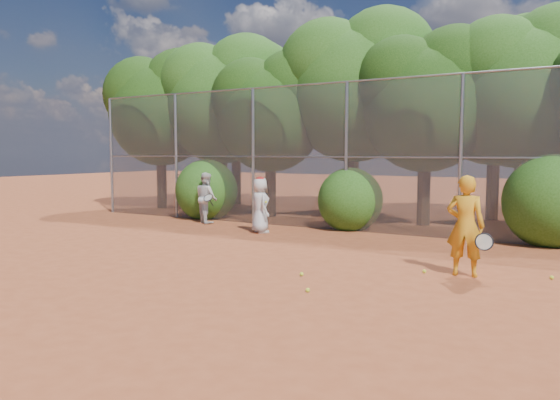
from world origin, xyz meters
The scene contains 22 objects.
ground centered at (0.00, 0.00, 0.00)m, with size 80.00×80.00×0.00m, color #984322.
fence_back centered at (-0.12, 6.00, 2.05)m, with size 20.05×0.09×4.03m.
tree_0 centered at (-9.44, 8.04, 3.93)m, with size 4.38×3.81×6.00m.
tree_1 centered at (-6.94, 8.54, 4.16)m, with size 4.64×4.03×6.35m.
tree_2 centered at (-4.45, 7.83, 3.58)m, with size 3.99×3.47×5.47m.
tree_3 centered at (-1.94, 8.84, 4.40)m, with size 4.89×4.26×6.70m.
tree_4 centered at (0.55, 8.24, 3.76)m, with size 4.19×3.64×5.73m.
tree_5 centered at (3.06, 9.04, 4.05)m, with size 4.51×3.92×6.17m.
tree_9 centered at (-7.94, 10.84, 4.34)m, with size 4.83×4.20×6.62m.
tree_10 centered at (-2.93, 11.05, 4.63)m, with size 5.15×4.48×7.06m.
tree_11 centered at (2.06, 10.64, 4.16)m, with size 4.64×4.03×6.35m.
bush_0 centered at (-6.00, 6.30, 1.00)m, with size 2.00×2.00×2.00m, color #214C13.
bush_1 centered at (-1.00, 6.30, 0.90)m, with size 1.80×1.80×1.80m, color #214C13.
bush_2 centered at (4.00, 6.30, 1.10)m, with size 2.20×2.20×2.20m, color #214C13.
player_yellow centered at (2.98, 2.03, 0.87)m, with size 0.84×0.53×1.74m.
player_teen centered at (-2.79, 4.49, 0.74)m, with size 0.85×0.80×1.49m.
player_white centered at (-5.27, 5.37, 0.76)m, with size 0.93×0.87×1.53m.
ball_0 centered at (2.34, 1.86, 0.03)m, with size 0.07×0.07×0.07m, color #BFD526.
ball_1 centered at (4.31, 2.47, 0.03)m, with size 0.07×0.07×0.07m, color #BFD526.
ball_2 centered at (0.58, 0.56, 0.03)m, with size 0.07×0.07×0.07m, color #BFD526.
ball_4 centered at (1.18, -0.35, 0.03)m, with size 0.07×0.07×0.07m, color #BFD526.
ball_5 centered at (2.54, 3.61, 0.03)m, with size 0.07×0.07×0.07m, color #BFD526.
Camera 1 is at (4.96, -7.58, 2.12)m, focal length 35.00 mm.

